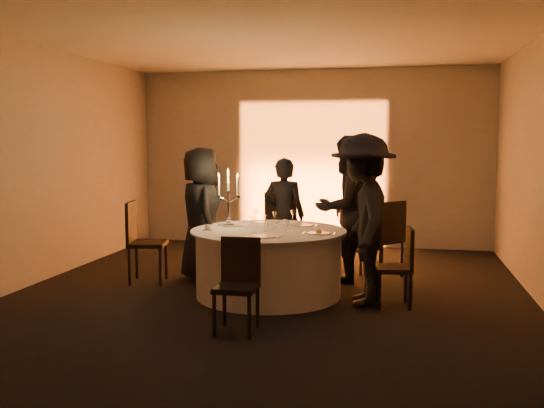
% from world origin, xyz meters
% --- Properties ---
extents(floor, '(7.00, 7.00, 0.00)m').
position_xyz_m(floor, '(0.00, 0.00, 0.00)').
color(floor, black).
rests_on(floor, ground).
extents(ceiling, '(7.00, 7.00, 0.00)m').
position_xyz_m(ceiling, '(0.00, 0.00, 3.00)').
color(ceiling, silver).
rests_on(ceiling, wall_back).
extents(wall_back, '(7.00, 0.00, 7.00)m').
position_xyz_m(wall_back, '(0.00, 3.50, 1.50)').
color(wall_back, '#9F9B94').
rests_on(wall_back, floor).
extents(wall_front, '(7.00, 0.00, 7.00)m').
position_xyz_m(wall_front, '(0.00, -3.50, 1.50)').
color(wall_front, '#9F9B94').
rests_on(wall_front, floor).
extents(wall_left, '(0.00, 7.00, 7.00)m').
position_xyz_m(wall_left, '(-3.00, 0.00, 1.50)').
color(wall_left, '#9F9B94').
rests_on(wall_left, floor).
extents(uplighter_fixture, '(0.25, 0.12, 0.10)m').
position_xyz_m(uplighter_fixture, '(0.00, 3.20, 0.05)').
color(uplighter_fixture, black).
rests_on(uplighter_fixture, floor).
extents(banquet_table, '(1.80, 1.80, 0.77)m').
position_xyz_m(banquet_table, '(0.00, 0.00, 0.38)').
color(banquet_table, black).
rests_on(banquet_table, floor).
extents(chair_left, '(0.53, 0.53, 1.03)m').
position_xyz_m(chair_left, '(-1.72, 0.31, 0.58)').
color(chair_left, black).
rests_on(chair_left, floor).
extents(chair_back_left, '(0.50, 0.50, 1.07)m').
position_xyz_m(chair_back_left, '(-0.16, 1.69, 0.60)').
color(chair_back_left, black).
rests_on(chair_back_left, floor).
extents(chair_back_right, '(0.63, 0.63, 1.01)m').
position_xyz_m(chair_back_right, '(1.32, 1.23, 0.57)').
color(chair_back_right, black).
rests_on(chair_back_right, floor).
extents(chair_right, '(0.42, 0.42, 0.86)m').
position_xyz_m(chair_right, '(1.50, -0.18, 0.48)').
color(chair_right, black).
rests_on(chair_right, floor).
extents(chair_front, '(0.39, 0.39, 0.88)m').
position_xyz_m(chair_front, '(-0.00, -1.34, 0.49)').
color(chair_front, black).
rests_on(chair_front, floor).
extents(guest_left, '(0.89, 1.00, 1.71)m').
position_xyz_m(guest_left, '(-1.01, 0.58, 0.86)').
color(guest_left, black).
rests_on(guest_left, floor).
extents(guest_back_left, '(0.59, 0.40, 1.57)m').
position_xyz_m(guest_back_left, '(-0.06, 1.26, 0.78)').
color(guest_back_left, black).
rests_on(guest_back_left, floor).
extents(guest_back_right, '(1.14, 1.13, 1.86)m').
position_xyz_m(guest_back_right, '(0.82, 0.88, 0.93)').
color(guest_back_right, black).
rests_on(guest_back_right, floor).
extents(guest_right, '(0.86, 1.30, 1.88)m').
position_xyz_m(guest_right, '(1.09, -0.15, 0.94)').
color(guest_right, black).
rests_on(guest_right, floor).
extents(plate_left, '(0.36, 0.28, 0.01)m').
position_xyz_m(plate_left, '(-0.49, 0.24, 0.78)').
color(plate_left, white).
rests_on(plate_left, banquet_table).
extents(plate_back_left, '(0.36, 0.26, 0.01)m').
position_xyz_m(plate_back_left, '(-0.18, 0.58, 0.78)').
color(plate_back_left, white).
rests_on(plate_back_left, banquet_table).
extents(plate_back_right, '(0.35, 0.26, 0.01)m').
position_xyz_m(plate_back_right, '(0.33, 0.42, 0.78)').
color(plate_back_right, white).
rests_on(plate_back_right, banquet_table).
extents(plate_right, '(0.36, 0.25, 0.08)m').
position_xyz_m(plate_right, '(0.61, -0.18, 0.79)').
color(plate_right, white).
rests_on(plate_right, banquet_table).
extents(plate_front, '(0.36, 0.25, 0.01)m').
position_xyz_m(plate_front, '(0.07, -0.54, 0.78)').
color(plate_front, white).
rests_on(plate_front, banquet_table).
extents(coffee_cup, '(0.11, 0.11, 0.07)m').
position_xyz_m(coffee_cup, '(-0.68, -0.18, 0.80)').
color(coffee_cup, white).
rests_on(coffee_cup, banquet_table).
extents(candelabra, '(0.29, 0.14, 0.70)m').
position_xyz_m(candelabra, '(-0.53, 0.19, 1.01)').
color(candelabra, silver).
rests_on(candelabra, banquet_table).
extents(wine_glass_a, '(0.07, 0.07, 0.19)m').
position_xyz_m(wine_glass_a, '(-0.11, -0.23, 0.91)').
color(wine_glass_a, white).
rests_on(wine_glass_a, banquet_table).
extents(wine_glass_b, '(0.07, 0.07, 0.19)m').
position_xyz_m(wine_glass_b, '(-0.02, -0.12, 0.91)').
color(wine_glass_b, white).
rests_on(wine_glass_b, banquet_table).
extents(wine_glass_c, '(0.07, 0.07, 0.19)m').
position_xyz_m(wine_glass_c, '(0.03, 0.19, 0.91)').
color(wine_glass_c, white).
rests_on(wine_glass_c, banquet_table).
extents(wine_glass_d, '(0.07, 0.07, 0.19)m').
position_xyz_m(wine_glass_d, '(0.21, 0.42, 0.91)').
color(wine_glass_d, white).
rests_on(wine_glass_d, banquet_table).
extents(wine_glass_e, '(0.07, 0.07, 0.19)m').
position_xyz_m(wine_glass_e, '(-0.23, 0.35, 0.91)').
color(wine_glass_e, white).
rests_on(wine_glass_e, banquet_table).
extents(tumbler_a, '(0.07, 0.07, 0.09)m').
position_xyz_m(tumbler_a, '(0.02, -0.01, 0.82)').
color(tumbler_a, white).
rests_on(tumbler_a, banquet_table).
extents(tumbler_b, '(0.07, 0.07, 0.09)m').
position_xyz_m(tumbler_b, '(0.15, 0.30, 0.82)').
color(tumbler_b, white).
rests_on(tumbler_b, banquet_table).
extents(tumbler_c, '(0.07, 0.07, 0.09)m').
position_xyz_m(tumbler_c, '(0.19, 0.10, 0.82)').
color(tumbler_c, white).
rests_on(tumbler_c, banquet_table).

